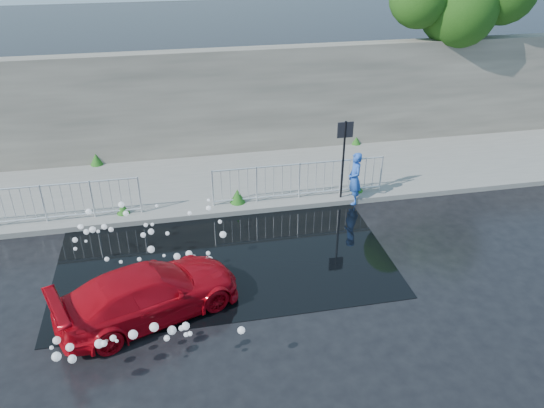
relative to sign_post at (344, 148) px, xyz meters
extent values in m
plane|color=black|center=(-4.20, -3.10, -1.72)|extent=(90.00, 90.00, 0.00)
cube|color=slate|center=(-4.20, 1.90, -1.65)|extent=(30.00, 4.00, 0.15)
cube|color=slate|center=(-4.20, -0.10, -1.64)|extent=(30.00, 0.25, 0.16)
cube|color=#565048|center=(-4.20, 4.10, 0.18)|extent=(30.00, 0.60, 3.50)
cube|color=black|center=(-3.70, -2.10, -1.72)|extent=(8.00, 5.00, 0.01)
cylinder|color=black|center=(0.00, 0.00, -0.47)|extent=(0.06, 0.06, 2.50)
cube|color=black|center=(0.00, 0.00, 0.53)|extent=(0.45, 0.04, 0.45)
cylinder|color=#332114|center=(5.80, 5.10, 0.78)|extent=(0.36, 0.36, 5.00)
sphere|color=#163F0F|center=(5.30, 4.30, 2.88)|extent=(2.65, 2.65, 2.65)
cylinder|color=silver|center=(-5.70, 0.25, -1.02)|extent=(0.05, 0.05, 1.10)
cylinder|color=silver|center=(-8.20, 0.25, -0.50)|extent=(5.00, 0.04, 0.04)
cylinder|color=silver|center=(-8.20, 0.25, -1.45)|extent=(5.00, 0.04, 0.04)
cylinder|color=silver|center=(-3.70, 0.25, -1.02)|extent=(0.05, 0.05, 1.10)
cylinder|color=silver|center=(1.30, 0.25, -1.02)|extent=(0.05, 0.05, 1.10)
cylinder|color=silver|center=(-1.20, 0.25, -0.50)|extent=(5.00, 0.04, 0.04)
cylinder|color=silver|center=(-1.20, 0.25, -1.45)|extent=(5.00, 0.04, 0.04)
cone|color=#165518|center=(-6.20, 0.30, -1.42)|extent=(0.36, 0.36, 0.30)
cone|color=#165518|center=(-3.00, 0.30, -1.37)|extent=(0.44, 0.44, 0.42)
cone|color=#165518|center=(0.60, 0.30, -1.43)|extent=(0.38, 0.38, 0.29)
cone|color=#165518|center=(-7.20, 3.80, -1.38)|extent=(0.42, 0.42, 0.38)
cone|color=#165518|center=(1.80, 3.80, -1.44)|extent=(0.34, 0.34, 0.27)
sphere|color=white|center=(-5.42, -2.20, -1.24)|extent=(0.17, 0.17, 0.17)
sphere|color=white|center=(-4.71, -2.75, -1.36)|extent=(0.16, 0.16, 0.16)
sphere|color=white|center=(-5.68, -2.60, -1.22)|extent=(0.10, 0.10, 0.10)
sphere|color=white|center=(-6.11, -2.51, -1.29)|extent=(0.08, 0.08, 0.08)
sphere|color=white|center=(-5.50, -1.66, -0.88)|extent=(0.10, 0.10, 0.10)
sphere|color=white|center=(-6.48, -1.59, -0.86)|extent=(0.14, 0.14, 0.14)
sphere|color=white|center=(-6.87, -2.00, -0.95)|extent=(0.07, 0.07, 0.07)
sphere|color=white|center=(-7.11, -2.14, -1.04)|extent=(0.09, 0.09, 0.09)
sphere|color=white|center=(-4.09, -2.73, -1.35)|extent=(0.14, 0.14, 0.14)
sphere|color=white|center=(-5.97, -2.86, -1.52)|extent=(0.09, 0.09, 0.09)
sphere|color=white|center=(-3.91, -0.89, -0.78)|extent=(0.08, 0.08, 0.08)
sphere|color=white|center=(-3.69, -2.16, -1.07)|extent=(0.17, 0.17, 0.17)
sphere|color=white|center=(-3.72, -1.80, -0.91)|extent=(0.10, 0.10, 0.10)
sphere|color=white|center=(-4.83, -2.68, -1.20)|extent=(0.16, 0.16, 0.16)
sphere|color=white|center=(-7.03, -1.56, -0.81)|extent=(0.11, 0.11, 0.11)
sphere|color=white|center=(-5.12, -2.62, -1.18)|extent=(0.07, 0.07, 0.07)
sphere|color=white|center=(-5.58, -1.80, -1.07)|extent=(0.13, 0.13, 0.13)
sphere|color=white|center=(-6.88, -0.97, -0.74)|extent=(0.15, 0.15, 0.15)
sphere|color=white|center=(-4.55, -2.60, -1.22)|extent=(0.16, 0.16, 0.16)
sphere|color=white|center=(-6.86, -1.79, -0.83)|extent=(0.13, 0.13, 0.13)
sphere|color=white|center=(-5.00, -2.07, -0.93)|extent=(0.10, 0.10, 0.10)
sphere|color=white|center=(-6.76, -1.58, -0.91)|extent=(0.16, 0.16, 0.16)
sphere|color=white|center=(-5.35, -1.69, -0.86)|extent=(0.09, 0.09, 0.09)
sphere|color=white|center=(-6.52, -3.07, -1.41)|extent=(0.07, 0.07, 0.07)
sphere|color=white|center=(-6.30, -1.79, -0.83)|extent=(0.12, 0.12, 0.12)
sphere|color=white|center=(-4.26, -2.79, -1.30)|extent=(0.12, 0.12, 0.12)
sphere|color=white|center=(-7.03, -1.47, -0.86)|extent=(0.13, 0.13, 0.13)
sphere|color=white|center=(-4.43, -1.37, -0.83)|extent=(0.11, 0.11, 0.11)
sphere|color=white|center=(-5.22, -0.96, -0.76)|extent=(0.08, 0.08, 0.08)
sphere|color=white|center=(-5.97, -1.21, -0.76)|extent=(0.14, 0.14, 0.14)
sphere|color=white|center=(-3.94, -1.21, -0.83)|extent=(0.14, 0.14, 0.14)
sphere|color=white|center=(-7.15, -1.82, -1.00)|extent=(0.13, 0.13, 0.13)
sphere|color=white|center=(-6.08, -0.96, -0.64)|extent=(0.16, 0.16, 0.16)
sphere|color=white|center=(-5.38, -1.92, -0.92)|extent=(0.15, 0.15, 0.15)
sphere|color=white|center=(-6.40, -2.54, -1.16)|extent=(0.11, 0.11, 0.11)
sphere|color=white|center=(-6.59, -1.85, -0.81)|extent=(0.08, 0.08, 0.08)
sphere|color=white|center=(-4.45, -2.67, -1.30)|extent=(0.15, 0.15, 0.15)
sphere|color=white|center=(-4.10, -2.51, -1.33)|extent=(0.11, 0.11, 0.11)
sphere|color=white|center=(-6.28, -5.59, -0.90)|extent=(0.16, 0.16, 0.16)
sphere|color=white|center=(-7.15, -5.33, -1.07)|extent=(0.07, 0.07, 0.07)
sphere|color=white|center=(-3.79, -5.81, -0.83)|extent=(0.14, 0.14, 0.14)
sphere|color=white|center=(-5.95, -5.73, -0.76)|extent=(0.06, 0.06, 0.06)
sphere|color=white|center=(-4.70, -5.58, -0.96)|extent=(0.09, 0.09, 0.09)
sphere|color=white|center=(-4.77, -5.76, -0.81)|extent=(0.09, 0.09, 0.09)
sphere|color=white|center=(-5.34, -5.19, -1.03)|extent=(0.18, 0.18, 0.18)
sphere|color=white|center=(-6.29, -4.99, -1.40)|extent=(0.12, 0.12, 0.12)
sphere|color=white|center=(-6.91, -5.97, -0.71)|extent=(0.16, 0.16, 0.16)
sphere|color=white|center=(-4.76, -5.57, -0.78)|extent=(0.15, 0.15, 0.15)
sphere|color=white|center=(-6.68, -5.95, -0.83)|extent=(0.15, 0.15, 0.15)
sphere|color=white|center=(-6.10, -5.20, -1.16)|extent=(0.12, 0.12, 0.12)
sphere|color=white|center=(-5.70, -5.50, -0.87)|extent=(0.17, 0.17, 0.17)
sphere|color=white|center=(-4.85, -4.88, -1.43)|extent=(0.11, 0.11, 0.11)
sphere|color=white|center=(-7.13, -5.01, -1.20)|extent=(0.15, 0.15, 0.15)
sphere|color=white|center=(-6.20, -5.60, -0.89)|extent=(0.12, 0.12, 0.12)
sphere|color=white|center=(-5.15, -5.04, -1.48)|extent=(0.12, 0.12, 0.12)
sphere|color=white|center=(-5.03, -5.10, -1.25)|extent=(0.18, 0.18, 0.18)
sphere|color=white|center=(-6.79, -5.52, -0.94)|extent=(0.15, 0.15, 0.15)
imported|color=#B10711|center=(-5.45, -3.96, -1.17)|extent=(4.14, 2.86, 1.11)
imported|color=blue|center=(0.35, -0.10, -0.94)|extent=(0.39, 0.58, 1.56)
camera|label=1|loc=(-4.67, -13.01, 5.76)|focal=35.00mm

